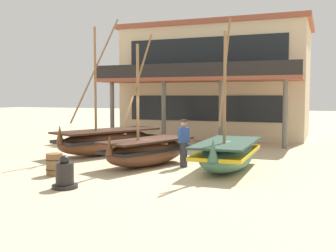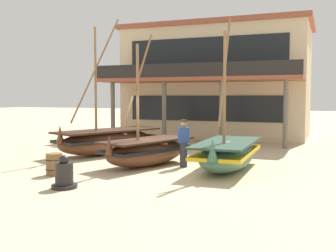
% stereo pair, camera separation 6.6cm
% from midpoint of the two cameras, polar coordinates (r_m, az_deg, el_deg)
% --- Properties ---
extents(ground_plane, '(120.00, 120.00, 0.00)m').
position_cam_midpoint_polar(ground_plane, '(14.43, -1.59, -5.83)').
color(ground_plane, '#CCB78E').
extents(fishing_boat_near_left, '(1.78, 4.30, 5.18)m').
position_cam_midpoint_polar(fishing_boat_near_left, '(13.97, 8.20, -3.92)').
color(fishing_boat_near_left, '#427056').
rests_on(fishing_boat_near_left, ground).
extents(fishing_boat_centre_large, '(3.37, 5.04, 5.85)m').
position_cam_midpoint_polar(fishing_boat_centre_large, '(17.68, -8.66, -2.04)').
color(fishing_boat_centre_large, brown).
rests_on(fishing_boat_centre_large, ground).
extents(fishing_boat_far_right, '(2.59, 3.96, 4.73)m').
position_cam_midpoint_polar(fishing_boat_far_right, '(14.64, -3.14, -3.52)').
color(fishing_boat_far_right, brown).
rests_on(fishing_boat_far_right, ground).
extents(fisherman_by_hull, '(0.42, 0.40, 1.68)m').
position_cam_midpoint_polar(fisherman_by_hull, '(14.35, 2.09, -2.52)').
color(fisherman_by_hull, '#33333D').
rests_on(fisherman_by_hull, ground).
extents(capstan_winch, '(0.70, 0.70, 0.91)m').
position_cam_midpoint_polar(capstan_winch, '(11.51, -14.49, -6.77)').
color(capstan_winch, black).
rests_on(capstan_winch, ground).
extents(wooden_barrel, '(0.56, 0.56, 0.70)m').
position_cam_midpoint_polar(wooden_barrel, '(13.45, -15.83, -5.22)').
color(wooden_barrel, brown).
rests_on(wooden_barrel, ground).
extents(harbor_building_main, '(11.43, 8.61, 6.91)m').
position_cam_midpoint_polar(harbor_building_main, '(26.06, 6.81, 6.28)').
color(harbor_building_main, beige).
rests_on(harbor_building_main, ground).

